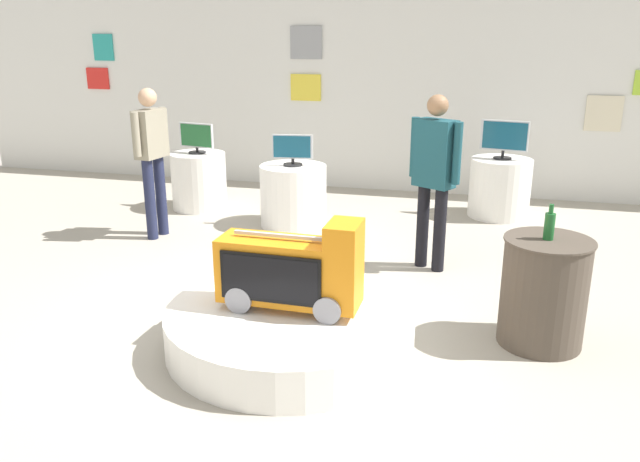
{
  "coord_description": "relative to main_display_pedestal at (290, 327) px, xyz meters",
  "views": [
    {
      "loc": [
        1.59,
        -4.49,
        2.27
      ],
      "look_at": [
        0.36,
        0.31,
        0.69
      ],
      "focal_mm": 35.67,
      "sensor_mm": 36.0,
      "label": 1
    }
  ],
  "objects": [
    {
      "name": "side_table_round",
      "position": [
        1.81,
        0.52,
        0.27
      ],
      "size": [
        0.64,
        0.64,
        0.82
      ],
      "color": "#4C4238",
      "rests_on": "ground"
    },
    {
      "name": "bottle_on_side_table",
      "position": [
        1.8,
        0.52,
        0.78
      ],
      "size": [
        0.07,
        0.07,
        0.26
      ],
      "color": "#195926",
      "rests_on": "side_table_round"
    },
    {
      "name": "tv_on_center_rear",
      "position": [
        1.55,
        4.0,
        0.85
      ],
      "size": [
        0.57,
        0.23,
        0.48
      ],
      "color": "black",
      "rests_on": "display_pedestal_center_rear"
    },
    {
      "name": "ground_plane",
      "position": [
        -0.31,
        0.39,
        -0.15
      ],
      "size": [
        30.0,
        30.0,
        0.0
      ],
      "primitive_type": "plane",
      "color": "#A8A091"
    },
    {
      "name": "back_wall_display",
      "position": [
        -0.31,
        5.07,
        1.28
      ],
      "size": [
        12.88,
        0.13,
        2.86
      ],
      "color": "silver",
      "rests_on": "ground"
    },
    {
      "name": "display_pedestal_right_rear",
      "position": [
        -0.86,
        2.97,
        0.21
      ],
      "size": [
        0.79,
        0.79,
        0.74
      ],
      "primitive_type": "cylinder",
      "color": "white",
      "rests_on": "ground"
    },
    {
      "name": "shopper_browsing_near_truck",
      "position": [
        0.86,
        1.91,
        0.84
      ],
      "size": [
        0.5,
        0.36,
        1.7
      ],
      "color": "black",
      "rests_on": "ground"
    },
    {
      "name": "novelty_firetruck_tv",
      "position": [
        0.02,
        -0.01,
        0.44
      ],
      "size": [
        1.04,
        0.41,
        0.69
      ],
      "color": "gray",
      "rests_on": "main_display_pedestal"
    },
    {
      "name": "display_pedestal_left_rear",
      "position": [
        -2.29,
        3.42,
        0.21
      ],
      "size": [
        0.72,
        0.72,
        0.74
      ],
      "primitive_type": "cylinder",
      "color": "white",
      "rests_on": "ground"
    },
    {
      "name": "main_display_pedestal",
      "position": [
        0.0,
        0.0,
        0.0
      ],
      "size": [
        1.84,
        1.84,
        0.31
      ],
      "primitive_type": "cylinder",
      "color": "white",
      "rests_on": "ground"
    },
    {
      "name": "display_pedestal_center_rear",
      "position": [
        1.55,
        4.0,
        0.21
      ],
      "size": [
        0.76,
        0.76,
        0.74
      ],
      "primitive_type": "cylinder",
      "color": "white",
      "rests_on": "ground"
    },
    {
      "name": "tv_on_left_rear",
      "position": [
        -2.29,
        3.41,
        0.79
      ],
      "size": [
        0.5,
        0.22,
        0.39
      ],
      "color": "black",
      "rests_on": "display_pedestal_left_rear"
    },
    {
      "name": "shopper_browsing_rear",
      "position": [
        -2.25,
        2.17,
        0.83
      ],
      "size": [
        0.25,
        0.55,
        1.67
      ],
      "color": "#1E233F",
      "rests_on": "ground"
    },
    {
      "name": "tv_on_right_rear",
      "position": [
        -0.86,
        2.97,
        0.78
      ],
      "size": [
        0.48,
        0.23,
        0.37
      ],
      "color": "black",
      "rests_on": "display_pedestal_right_rear"
    }
  ]
}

